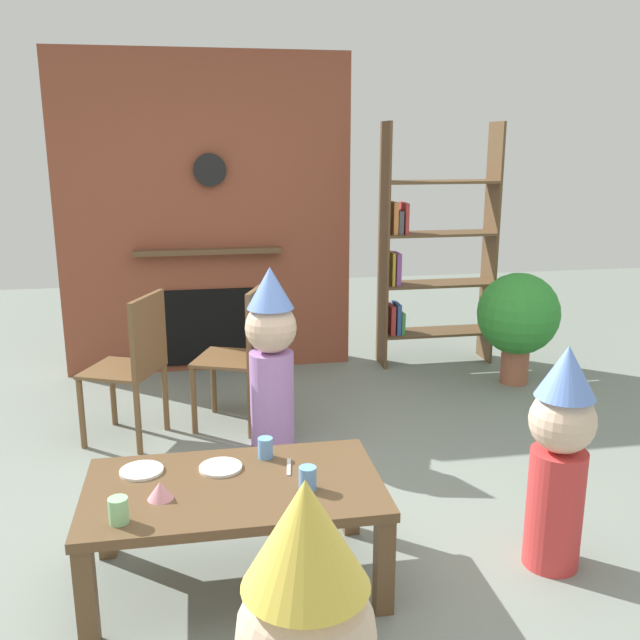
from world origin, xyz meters
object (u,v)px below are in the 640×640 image
Objects in this scene: paper_plate_rear at (221,467)px; child_by_the_chairs at (271,354)px; coffee_table at (234,498)px; bookshelf at (428,256)px; dining_chair_left at (136,360)px; birthday_cake_slice at (160,490)px; paper_cup_center at (119,510)px; dining_chair_middle at (244,349)px; potted_plant_tall at (518,316)px; child_in_pink at (559,453)px; paper_cup_near_left at (265,448)px; paper_cup_near_right at (308,478)px; paper_plate_front at (142,471)px.

child_by_the_chairs is at bearing 73.57° from paper_plate_rear.
coffee_table is 6.58× the size of paper_plate_rear.
child_by_the_chairs is at bearing -135.40° from bookshelf.
paper_plate_rear is 1.44m from dining_chair_left.
birthday_cake_slice reaches higher than paper_plate_rear.
dining_chair_middle reaches higher than paper_cup_center.
birthday_cake_slice is at bearing 120.75° from dining_chair_left.
paper_cup_center reaches higher than birthday_cake_slice.
paper_cup_center is at bearing -138.64° from potted_plant_tall.
dining_chair_left is 0.65m from dining_chair_middle.
child_in_pink is at bearing -1.55° from birthday_cake_slice.
bookshelf is at bearing 54.28° from birthday_cake_slice.
dining_chair_middle is (-1.17, 1.73, -0.01)m from child_in_pink.
paper_cup_near_left is 1.23m from child_in_pink.
paper_cup_near_right is at bearing 12.25° from child_by_the_chairs.
dining_chair_left is at bearing 30.89° from dining_chair_middle.
birthday_cake_slice is 1.49m from child_by_the_chairs.
paper_cup_center reaches higher than paper_cup_near_left.
paper_plate_front is 0.17× the size of child_by_the_chairs.
child_in_pink is 1.09× the size of dining_chair_left.
paper_cup_center reaches higher than paper_plate_front.
coffee_table is 0.41m from paper_plate_front.
birthday_cake_slice is (-0.43, -0.29, -0.01)m from paper_cup_near_left.
dining_chair_left is at bearing 107.80° from coffee_table.
paper_cup_near_left is at bearing -122.12° from bookshelf.
potted_plant_tall is at bearing 125.14° from child_by_the_chairs.
potted_plant_tall is (1.91, 2.18, 0.02)m from paper_cup_near_right.
dining_chair_left is 1.08× the size of potted_plant_tall.
potted_plant_tall is at bearing -50.39° from bookshelf.
paper_cup_center is (-2.12, -2.91, -0.39)m from bookshelf.
coffee_table is at bearing -24.90° from paper_plate_front.
birthday_cake_slice is at bearing -10.06° from child_by_the_chairs.
dining_chair_left is at bearing 116.10° from paper_cup_near_left.
bookshelf is at bearing 147.39° from child_by_the_chairs.
coffee_table is at bearing 27.50° from paper_cup_center.
child_in_pink reaches higher than paper_plate_rear.
bookshelf is 1.61× the size of coffee_table.
potted_plant_tall is (2.05, 1.87, 0.03)m from paper_cup_near_left.
child_in_pink is 2.09m from dining_chair_middle.
child_in_pink is 0.91× the size of child_by_the_chairs.
bookshelf is 2.94m from paper_cup_near_left.
paper_cup_near_right is 0.10× the size of dining_chair_middle.
birthday_cake_slice is at bearing -146.47° from paper_cup_near_left.
paper_plate_front is 0.20× the size of dining_chair_left.
dining_chair_middle is at bearing -167.22° from potted_plant_tall.
potted_plant_tall is (0.86, 2.20, -0.01)m from child_in_pink.
child_in_pink is (1.75, 0.11, 0.03)m from paper_cup_center.
coffee_table is 0.49m from paper_cup_center.
bookshelf is 21.17× the size of paper_cup_near_left.
bookshelf is 1.94× the size of child_in_pink.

